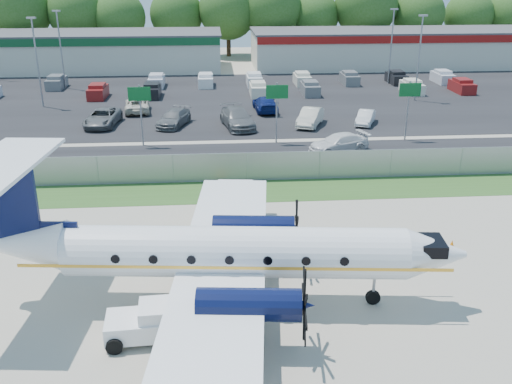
{
  "coord_description": "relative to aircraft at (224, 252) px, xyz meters",
  "views": [
    {
      "loc": [
        -2.2,
        -22.62,
        13.58
      ],
      "look_at": [
        0.0,
        6.0,
        2.3
      ],
      "focal_mm": 40.0,
      "sensor_mm": 36.0,
      "label": 1
    }
  ],
  "objects": [
    {
      "name": "ground",
      "position": [
        1.89,
        1.17,
        -2.46
      ],
      "size": [
        170.0,
        170.0,
        0.0
      ],
      "primitive_type": "plane",
      "color": "#B1A896",
      "rests_on": "ground"
    },
    {
      "name": "grass_verge",
      "position": [
        1.89,
        13.17,
        -2.45
      ],
      "size": [
        170.0,
        4.0,
        0.02
      ],
      "primitive_type": "cube",
      "color": "#2D561E",
      "rests_on": "ground"
    },
    {
      "name": "access_road",
      "position": [
        1.89,
        20.17,
        -2.45
      ],
      "size": [
        170.0,
        8.0,
        0.02
      ],
      "primitive_type": "cube",
      "color": "black",
      "rests_on": "ground"
    },
    {
      "name": "parking_lot",
      "position": [
        1.89,
        41.17,
        -2.45
      ],
      "size": [
        170.0,
        32.0,
        0.02
      ],
      "primitive_type": "cube",
      "color": "black",
      "rests_on": "ground"
    },
    {
      "name": "perimeter_fence",
      "position": [
        1.89,
        15.17,
        -1.45
      ],
      "size": [
        120.0,
        0.06,
        1.99
      ],
      "color": "gray",
      "rests_on": "ground"
    },
    {
      "name": "building_west",
      "position": [
        -22.11,
        63.15,
        0.17
      ],
      "size": [
        46.4,
        12.4,
        5.24
      ],
      "color": "beige",
      "rests_on": "ground"
    },
    {
      "name": "building_east",
      "position": [
        27.89,
        63.15,
        0.17
      ],
      "size": [
        44.4,
        12.4,
        5.24
      ],
      "color": "beige",
      "rests_on": "ground"
    },
    {
      "name": "sign_left",
      "position": [
        -6.11,
        24.08,
        1.15
      ],
      "size": [
        1.8,
        0.26,
        5.0
      ],
      "color": "gray",
      "rests_on": "ground"
    },
    {
      "name": "sign_mid",
      "position": [
        4.89,
        24.08,
        1.15
      ],
      "size": [
        1.8,
        0.26,
        5.0
      ],
      "color": "gray",
      "rests_on": "ground"
    },
    {
      "name": "sign_right",
      "position": [
        15.89,
        24.08,
        1.15
      ],
      "size": [
        1.8,
        0.26,
        5.0
      ],
      "color": "gray",
      "rests_on": "ground"
    },
    {
      "name": "light_pole_nw",
      "position": [
        -18.11,
        39.17,
        2.78
      ],
      "size": [
        0.9,
        0.35,
        9.09
      ],
      "color": "gray",
      "rests_on": "ground"
    },
    {
      "name": "light_pole_ne",
      "position": [
        21.89,
        39.17,
        2.78
      ],
      "size": [
        0.9,
        0.35,
        9.09
      ],
      "color": "gray",
      "rests_on": "ground"
    },
    {
      "name": "light_pole_sw",
      "position": [
        -18.11,
        49.17,
        2.78
      ],
      "size": [
        0.9,
        0.35,
        9.09
      ],
      "color": "gray",
      "rests_on": "ground"
    },
    {
      "name": "light_pole_se",
      "position": [
        21.89,
        49.17,
        2.78
      ],
      "size": [
        0.9,
        0.35,
        9.09
      ],
      "color": "gray",
      "rests_on": "ground"
    },
    {
      "name": "tree_line",
      "position": [
        1.89,
        75.17,
        -2.46
      ],
      "size": [
        112.0,
        6.0,
        14.0
      ],
      "primitive_type": null,
      "color": "#285118",
      "rests_on": "ground"
    },
    {
      "name": "aircraft",
      "position": [
        0.0,
        0.0,
        0.0
      ],
      "size": [
        20.69,
        20.37,
        6.36
      ],
      "color": "white",
      "rests_on": "ground"
    },
    {
      "name": "pushback_tug",
      "position": [
        -3.22,
        -2.35,
        -1.75
      ],
      "size": [
        2.82,
        2.09,
        1.47
      ],
      "color": "white",
      "rests_on": "ground"
    },
    {
      "name": "cone_nose",
      "position": [
        11.77,
        4.02,
        -2.19
      ],
      "size": [
        0.4,
        0.4,
        0.57
      ],
      "color": "orange",
      "rests_on": "ground"
    },
    {
      "name": "cone_starboard_wing",
      "position": [
        0.15,
        13.82,
        -2.18
      ],
      "size": [
        0.41,
        0.41,
        0.58
      ],
      "color": "orange",
      "rests_on": "ground"
    },
    {
      "name": "road_car_mid",
      "position": [
        9.52,
        21.22,
        -2.46
      ],
      "size": [
        5.35,
        3.61,
        1.44
      ],
      "primitive_type": "imported",
      "rotation": [
        0.0,
        0.0,
        -1.22
      ],
      "color": "silver",
      "rests_on": "ground"
    },
    {
      "name": "parked_car_a",
      "position": [
        -10.49,
        30.88,
        -2.46
      ],
      "size": [
        3.09,
        5.8,
        1.55
      ],
      "primitive_type": "imported",
      "rotation": [
        0.0,
        0.0,
        -0.09
      ],
      "color": "#595B5E",
      "rests_on": "ground"
    },
    {
      "name": "parked_car_b",
      "position": [
        -3.94,
        30.28,
        -2.46
      ],
      "size": [
        3.47,
        5.4,
        1.46
      ],
      "primitive_type": "imported",
      "rotation": [
        0.0,
        0.0,
        -0.31
      ],
      "color": "#595B5E",
      "rests_on": "ground"
    },
    {
      "name": "parked_car_c",
      "position": [
        1.89,
        29.35,
        -2.46
      ],
      "size": [
        3.46,
        6.27,
        1.72
      ],
      "primitive_type": "imported",
      "rotation": [
        0.0,
        0.0,
        0.18
      ],
      "color": "#595B5E",
      "rests_on": "ground"
    },
    {
      "name": "parked_car_d",
      "position": [
        8.63,
        29.45,
        -2.46
      ],
      "size": [
        3.35,
        5.06,
        1.58
      ],
      "primitive_type": "imported",
      "rotation": [
        0.0,
        0.0,
        -0.39
      ],
      "color": "beige",
      "rests_on": "ground"
    },
    {
      "name": "parked_car_e",
      "position": [
        13.86,
        29.55,
        -2.46
      ],
      "size": [
        2.79,
        4.1,
        1.28
      ],
      "primitive_type": "imported",
      "rotation": [
        0.0,
        0.0,
        -0.41
      ],
      "color": "silver",
      "rests_on": "ground"
    },
    {
      "name": "parked_car_f",
      "position": [
        -7.95,
        36.17,
        -2.46
      ],
      "size": [
        2.9,
        5.41,
        1.44
      ],
      "primitive_type": "imported",
      "rotation": [
        0.0,
        0.0,
        3.24
      ],
      "color": "beige",
      "rests_on": "ground"
    },
    {
      "name": "parked_car_g",
      "position": [
        5.0,
        35.4,
        -2.46
      ],
      "size": [
        2.44,
        5.37,
        1.52
      ],
      "primitive_type": "imported",
      "rotation": [
        0.0,
        0.0,
        3.2
      ],
      "color": "navy",
      "rests_on": "ground"
    },
    {
      "name": "far_parking_rows",
      "position": [
        1.89,
        46.17,
        -2.46
      ],
      "size": [
        56.0,
        10.0,
        1.6
      ],
      "primitive_type": null,
      "color": "gray",
      "rests_on": "ground"
    }
  ]
}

